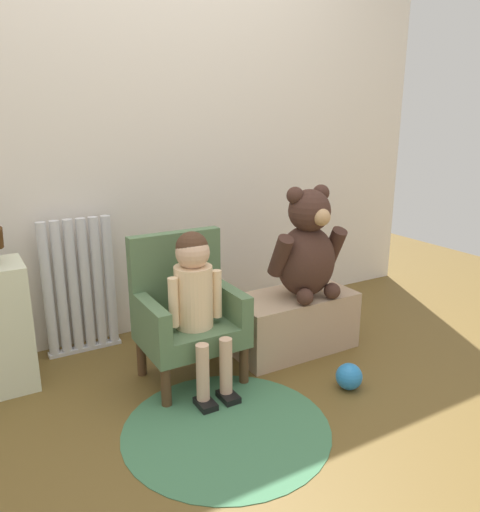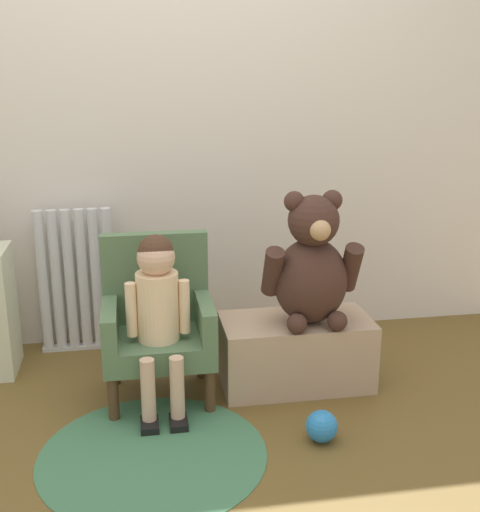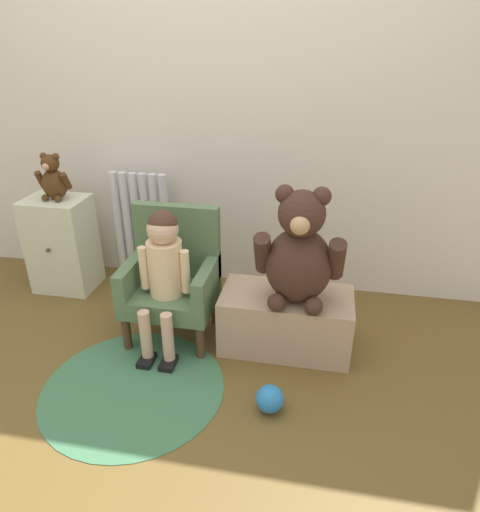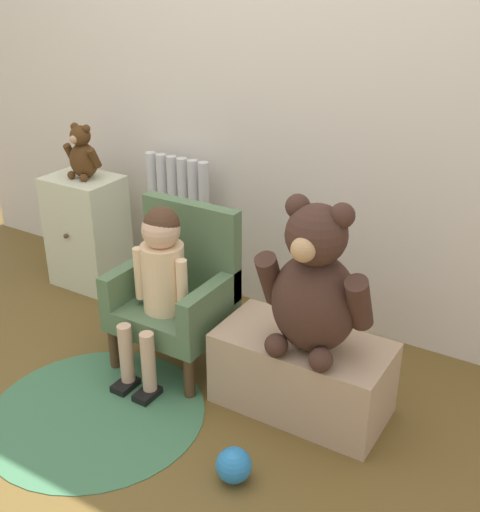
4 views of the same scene
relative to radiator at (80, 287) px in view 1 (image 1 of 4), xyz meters
name	(u,v)px [view 1 (image 1 of 4)]	position (x,y,z in m)	size (l,w,h in m)	color
ground_plane	(249,421)	(0.42, -0.98, -0.35)	(6.00, 6.00, 0.00)	brown
back_wall	(141,114)	(0.42, 0.13, 0.85)	(3.80, 0.05, 2.40)	silver
radiator	(80,287)	(0.00, 0.00, 0.00)	(0.37, 0.05, 0.70)	silver
child_armchair	(186,311)	(0.36, -0.51, -0.03)	(0.45, 0.37, 0.68)	#52704C
child_figure	(196,289)	(0.36, -0.62, 0.11)	(0.25, 0.35, 0.72)	beige
low_bench	(293,322)	(0.95, -0.53, -0.20)	(0.64, 0.33, 0.30)	tan
large_teddy_bear	(307,249)	(1.00, -0.57, 0.20)	(0.41, 0.29, 0.56)	#3F271F
floor_rug	(227,428)	(0.31, -0.98, -0.35)	(0.82, 0.82, 0.01)	#3F744E
toy_ball	(349,376)	(0.94, -0.99, -0.29)	(0.12, 0.12, 0.12)	#287EC8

